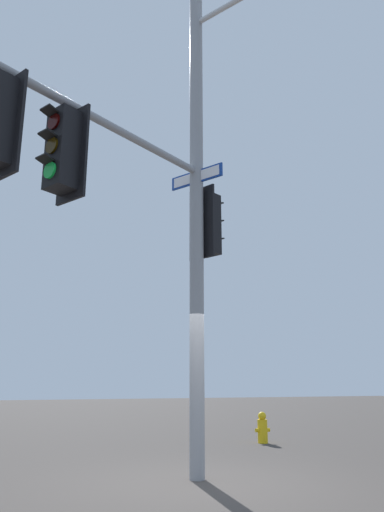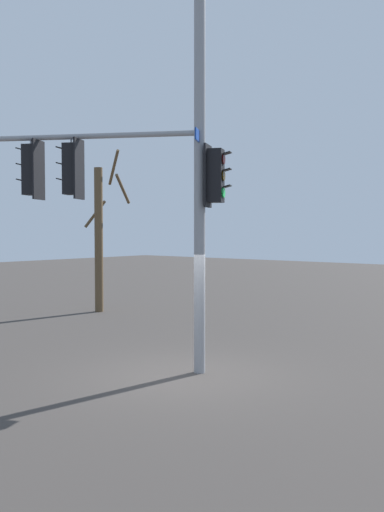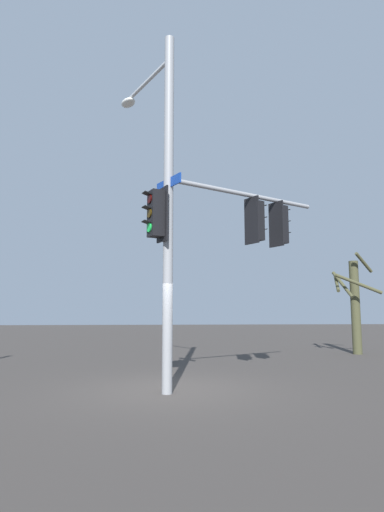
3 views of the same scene
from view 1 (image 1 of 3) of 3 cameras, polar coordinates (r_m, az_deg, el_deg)
The scene contains 3 objects.
ground_plane at distance 7.59m, azimuth 1.57°, elevation -25.40°, with size 80.00×80.00×0.00m, color #3B3632.
main_signal_pole_assembly at distance 7.73m, azimuth -3.52°, elevation 9.65°, with size 5.85×2.97×8.72m.
fire_hydrant at distance 12.68m, azimuth 8.29°, elevation -19.40°, with size 0.38×0.24×0.73m.
Camera 1 is at (2.98, 6.85, 1.40)m, focal length 34.03 mm.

